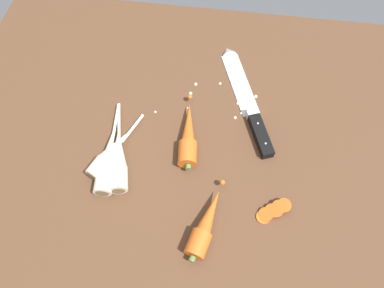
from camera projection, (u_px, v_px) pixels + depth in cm
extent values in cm
cube|color=brown|center=(193.00, 144.00, 85.75)|extent=(120.00, 90.00, 4.00)
cube|color=silver|center=(240.00, 83.00, 91.82)|extent=(11.20, 20.26, 0.50)
cone|color=silver|center=(228.00, 52.00, 97.13)|extent=(4.77, 4.21, 3.96)
cube|color=silver|center=(252.00, 113.00, 86.33)|extent=(3.46, 2.91, 2.20)
cube|color=black|center=(261.00, 136.00, 83.25)|extent=(6.52, 11.28, 2.20)
sphere|color=silver|center=(258.00, 123.00, 83.62)|extent=(0.50, 0.50, 0.50)
sphere|color=silver|center=(266.00, 144.00, 80.96)|extent=(0.50, 0.50, 0.50)
cylinder|color=#D6601E|center=(187.00, 153.00, 79.88)|extent=(4.75, 5.91, 4.20)
cone|color=#D6601E|center=(189.00, 128.00, 83.10)|extent=(5.33, 13.56, 3.99)
sphere|color=#D6601E|center=(190.00, 97.00, 87.48)|extent=(1.20, 1.20, 1.20)
cylinder|color=#5B7F3D|center=(187.00, 167.00, 78.25)|extent=(1.30, 1.12, 1.20)
cylinder|color=#D6601E|center=(198.00, 244.00, 70.14)|extent=(5.31, 5.86, 4.20)
cone|color=#D6601E|center=(209.00, 216.00, 72.83)|extent=(6.84, 12.54, 3.99)
sphere|color=#D6601E|center=(222.00, 182.00, 76.48)|extent=(1.20, 1.20, 1.20)
cylinder|color=#5B7F3D|center=(192.00, 259.00, 68.75)|extent=(1.41, 1.27, 1.20)
cylinder|color=silver|center=(99.00, 168.00, 78.18)|extent=(5.41, 5.68, 4.00)
cone|color=silver|center=(116.00, 147.00, 80.79)|extent=(6.57, 8.82, 3.80)
cylinder|color=silver|center=(133.00, 128.00, 84.26)|extent=(3.96, 8.23, 0.70)
cylinder|color=#7A6647|center=(92.00, 177.00, 77.24)|extent=(2.70, 1.35, 2.80)
cylinder|color=silver|center=(104.00, 181.00, 76.72)|extent=(4.50, 5.79, 4.00)
cone|color=silver|center=(110.00, 150.00, 80.39)|extent=(4.70, 9.99, 3.80)
cylinder|color=silver|center=(115.00, 123.00, 84.94)|extent=(1.69, 10.48, 0.70)
cylinder|color=#7A6647|center=(102.00, 193.00, 75.40)|extent=(2.82, 0.56, 2.80)
cylinder|color=silver|center=(118.00, 179.00, 76.96)|extent=(5.17, 6.21, 4.00)
cone|color=silver|center=(118.00, 148.00, 80.60)|extent=(5.97, 10.26, 3.80)
cylinder|color=silver|center=(119.00, 122.00, 85.12)|extent=(3.14, 10.29, 0.70)
cylinder|color=#7A6647|center=(118.00, 191.00, 75.65)|extent=(2.79, 0.95, 2.80)
cylinder|color=#D6601E|center=(263.00, 217.00, 74.60)|extent=(3.03, 3.03, 0.70)
cylinder|color=#D6601E|center=(266.00, 215.00, 74.58)|extent=(3.27, 3.09, 2.27)
cylinder|color=#D6601E|center=(272.00, 211.00, 74.73)|extent=(3.18, 2.99, 2.27)
cylinder|color=#D6601E|center=(276.00, 210.00, 74.50)|extent=(3.16, 2.99, 2.16)
cylinder|color=#D6601E|center=(279.00, 207.00, 74.59)|extent=(3.29, 3.12, 2.25)
cylinder|color=#D6601E|center=(284.00, 205.00, 74.52)|extent=(3.19, 3.05, 2.02)
sphere|color=silver|center=(235.00, 117.00, 86.66)|extent=(0.79, 0.79, 0.79)
sphere|color=silver|center=(256.00, 96.00, 89.71)|extent=(0.88, 0.88, 0.88)
sphere|color=silver|center=(241.00, 113.00, 87.35)|extent=(0.65, 0.65, 0.65)
sphere|color=silver|center=(196.00, 83.00, 91.61)|extent=(0.88, 0.88, 0.88)
sphere|color=silver|center=(188.00, 107.00, 88.23)|extent=(0.41, 0.41, 0.41)
sphere|color=silver|center=(155.00, 111.00, 87.56)|extent=(0.61, 0.61, 0.61)
sphere|color=silver|center=(238.00, 102.00, 88.72)|extent=(0.80, 0.80, 0.80)
sphere|color=silver|center=(220.00, 83.00, 91.78)|extent=(0.72, 0.72, 0.72)
sphere|color=silver|center=(191.00, 92.00, 90.21)|extent=(0.86, 0.86, 0.86)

